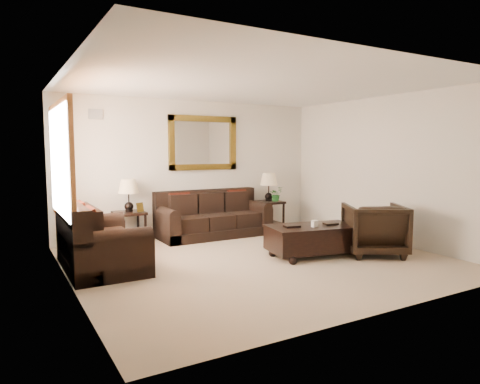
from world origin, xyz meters
TOP-DOWN VIEW (x-y plane):
  - room at (0.00, 0.00)m, footprint 5.51×5.01m
  - window at (-2.70, 0.90)m, footprint 0.07×1.96m
  - mirror at (0.21, 2.47)m, footprint 1.50×0.06m
  - air_vent at (-1.90, 2.48)m, footprint 0.25×0.02m
  - sofa at (0.21, 2.07)m, footprint 2.20×0.95m
  - loveseat at (-2.28, 0.75)m, footprint 1.02×1.72m
  - end_table_left at (-1.42, 2.19)m, footprint 0.54×0.54m
  - end_table_right at (1.64, 2.19)m, footprint 0.55×0.55m
  - coffee_table at (0.91, -0.20)m, footprint 1.57×1.04m
  - armchair at (1.82, -0.65)m, footprint 1.21×1.19m
  - potted_plant at (1.76, 2.09)m, footprint 0.34×0.37m

SIDE VIEW (x-z plane):
  - coffee_table at x=0.91m, z-range 0.00..0.61m
  - sofa at x=0.21m, z-range -0.12..0.78m
  - loveseat at x=-2.28m, z-range -0.13..0.84m
  - armchair at x=1.82m, z-range 0.00..0.93m
  - potted_plant at x=1.76m, z-range 0.60..0.84m
  - end_table_left at x=-1.42m, z-range 0.18..1.36m
  - end_table_right at x=1.64m, z-range 0.18..1.39m
  - room at x=0.00m, z-range 0.00..2.71m
  - window at x=-2.70m, z-range 0.72..2.38m
  - mirror at x=0.21m, z-range 1.30..2.40m
  - air_vent at x=-1.90m, z-range 2.26..2.44m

